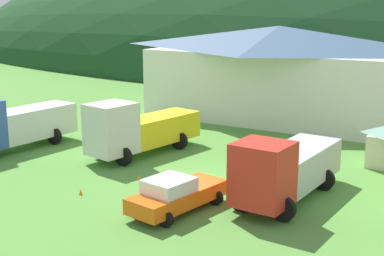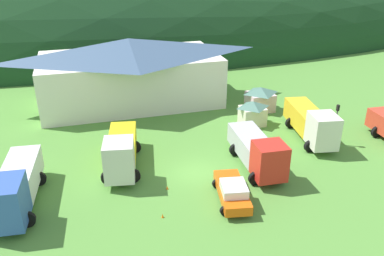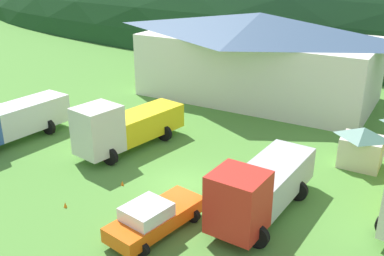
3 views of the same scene
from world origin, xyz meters
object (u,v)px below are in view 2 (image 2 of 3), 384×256
at_px(service_pickup_orange, 232,191).
at_px(box_truck_blue, 15,187).
at_px(traffic_cone_mid_row, 167,189).
at_px(crane_truck_red, 258,151).
at_px(traffic_light_west, 1,188).
at_px(traffic_cone_near_pickup, 163,218).
at_px(flatbed_truck_yellow, 121,151).
at_px(traffic_light_east, 336,120).
at_px(depot_building, 130,70).
at_px(play_shed_cream, 253,113).
at_px(play_shed_pink, 260,98).
at_px(heavy_rig_striped, 312,122).

bearing_deg(service_pickup_orange, box_truck_blue, -92.81).
bearing_deg(traffic_cone_mid_row, crane_truck_red, 7.24).
xyz_separation_m(traffic_light_west, traffic_cone_near_pickup, (10.10, -3.15, -2.22)).
distance_m(crane_truck_red, service_pickup_orange, 5.29).
distance_m(flatbed_truck_yellow, traffic_light_east, 19.22).
xyz_separation_m(flatbed_truck_yellow, traffic_light_west, (-8.29, -4.01, 0.52)).
bearing_deg(traffic_light_west, traffic_cone_near_pickup, -17.32).
bearing_deg(service_pickup_orange, traffic_cone_near_pickup, -74.34).
bearing_deg(traffic_cone_near_pickup, traffic_light_east, 20.22).
bearing_deg(service_pickup_orange, depot_building, -159.79).
xyz_separation_m(play_shed_cream, traffic_light_east, (5.33, -6.15, 1.10)).
height_order(traffic_light_east, traffic_cone_mid_row, traffic_light_east).
bearing_deg(box_truck_blue, traffic_light_west, -42.37).
height_order(depot_building, play_shed_cream, depot_building).
bearing_deg(traffic_cone_near_pickup, depot_building, 86.90).
height_order(crane_truck_red, service_pickup_orange, crane_truck_red).
xyz_separation_m(play_shed_pink, traffic_light_east, (2.92, -9.54, 1.02)).
relative_size(crane_truck_red, traffic_light_east, 2.07).
relative_size(service_pickup_orange, traffic_cone_mid_row, 9.68).
bearing_deg(crane_truck_red, play_shed_cream, 162.15).
xyz_separation_m(depot_building, traffic_light_east, (16.17, -15.93, -1.44)).
xyz_separation_m(traffic_light_east, traffic_cone_mid_row, (-16.31, -3.11, -2.39)).
height_order(play_shed_cream, crane_truck_red, crane_truck_red).
distance_m(heavy_rig_striped, traffic_light_east, 2.18).
bearing_deg(traffic_light_east, crane_truck_red, -166.02).
height_order(flatbed_truck_yellow, traffic_cone_near_pickup, flatbed_truck_yellow).
distance_m(depot_building, service_pickup_orange, 22.37).
height_order(box_truck_blue, traffic_cone_mid_row, box_truck_blue).
relative_size(play_shed_pink, traffic_cone_near_pickup, 4.91).
xyz_separation_m(flatbed_truck_yellow, crane_truck_red, (10.65, -2.88, -0.08)).
xyz_separation_m(play_shed_pink, traffic_light_west, (-24.56, -12.79, 0.85)).
bearing_deg(flatbed_truck_yellow, crane_truck_red, 84.65).
relative_size(box_truck_blue, crane_truck_red, 1.07).
distance_m(play_shed_cream, box_truck_blue, 23.16).
height_order(box_truck_blue, flatbed_truck_yellow, flatbed_truck_yellow).
bearing_deg(traffic_cone_mid_row, service_pickup_orange, -33.79).
bearing_deg(play_shed_cream, traffic_light_east, -49.08).
relative_size(heavy_rig_striped, service_pickup_orange, 1.65).
bearing_deg(play_shed_pink, heavy_rig_striped, -79.75).
height_order(heavy_rig_striped, traffic_cone_near_pickup, heavy_rig_striped).
xyz_separation_m(play_shed_pink, traffic_cone_mid_row, (-13.39, -12.65, -1.37)).
height_order(depot_building, play_shed_pink, depot_building).
distance_m(crane_truck_red, traffic_cone_mid_row, 8.00).
distance_m(play_shed_cream, traffic_cone_mid_row, 14.42).
bearing_deg(depot_building, box_truck_blue, -119.77).
bearing_deg(play_shed_cream, traffic_cone_mid_row, -139.85).
relative_size(play_shed_cream, crane_truck_red, 0.32).
height_order(play_shed_pink, traffic_cone_near_pickup, play_shed_pink).
bearing_deg(traffic_light_east, flatbed_truck_yellow, 177.74).
xyz_separation_m(crane_truck_red, traffic_light_west, (-18.94, -1.12, 0.60)).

